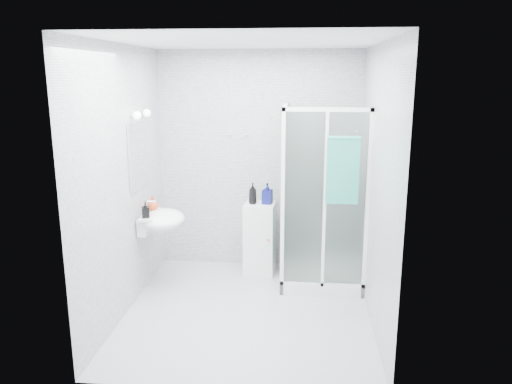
# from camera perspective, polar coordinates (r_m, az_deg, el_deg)

# --- Properties ---
(room) EXTENTS (2.40, 2.60, 2.60)m
(room) POSITION_cam_1_polar(r_m,az_deg,el_deg) (4.70, -1.00, 0.81)
(room) COLOR silver
(room) RESTS_ON ground
(shower_enclosure) EXTENTS (0.90, 0.95, 2.00)m
(shower_enclosure) POSITION_cam_1_polar(r_m,az_deg,el_deg) (5.65, 6.69, -6.10)
(shower_enclosure) COLOR white
(shower_enclosure) RESTS_ON ground
(wall_basin) EXTENTS (0.46, 0.56, 0.35)m
(wall_basin) POSITION_cam_1_polar(r_m,az_deg,el_deg) (5.45, -10.83, -3.14)
(wall_basin) COLOR white
(wall_basin) RESTS_ON ground
(mirror) EXTENTS (0.02, 0.60, 0.70)m
(mirror) POSITION_cam_1_polar(r_m,az_deg,el_deg) (5.35, -13.22, 4.18)
(mirror) COLOR white
(mirror) RESTS_ON room
(vanity_lights) EXTENTS (0.10, 0.40, 0.08)m
(vanity_lights) POSITION_cam_1_polar(r_m,az_deg,el_deg) (5.29, -12.94, 8.67)
(vanity_lights) COLOR silver
(vanity_lights) RESTS_ON room
(wall_hooks) EXTENTS (0.23, 0.06, 0.03)m
(wall_hooks) POSITION_cam_1_polar(r_m,az_deg,el_deg) (5.91, -2.10, 6.53)
(wall_hooks) COLOR silver
(wall_hooks) RESTS_ON room
(storage_cabinet) EXTENTS (0.38, 0.39, 0.85)m
(storage_cabinet) POSITION_cam_1_polar(r_m,az_deg,el_deg) (5.92, 0.45, -5.32)
(storage_cabinet) COLOR white
(storage_cabinet) RESTS_ON ground
(hand_towel) EXTENTS (0.32, 0.05, 0.69)m
(hand_towel) POSITION_cam_1_polar(r_m,az_deg,el_deg) (5.03, 9.90, 2.63)
(hand_towel) COLOR teal
(hand_towel) RESTS_ON shower_enclosure
(shampoo_bottle_a) EXTENTS (0.12, 0.12, 0.25)m
(shampoo_bottle_a) POSITION_cam_1_polar(r_m,az_deg,el_deg) (5.77, -0.39, -0.16)
(shampoo_bottle_a) COLOR black
(shampoo_bottle_a) RESTS_ON storage_cabinet
(shampoo_bottle_b) EXTENTS (0.13, 0.13, 0.24)m
(shampoo_bottle_b) POSITION_cam_1_polar(r_m,az_deg,el_deg) (5.78, 1.30, -0.17)
(shampoo_bottle_b) COLOR #0E1155
(shampoo_bottle_b) RESTS_ON storage_cabinet
(soap_dispenser_orange) EXTENTS (0.16, 0.16, 0.16)m
(soap_dispenser_orange) POSITION_cam_1_polar(r_m,az_deg,el_deg) (5.57, -11.73, -1.26)
(soap_dispenser_orange) COLOR #D04218
(soap_dispenser_orange) RESTS_ON wall_basin
(soap_dispenser_black) EXTENTS (0.10, 0.10, 0.17)m
(soap_dispenser_black) POSITION_cam_1_polar(r_m,az_deg,el_deg) (5.30, -12.51, -2.00)
(soap_dispenser_black) COLOR black
(soap_dispenser_black) RESTS_ON wall_basin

